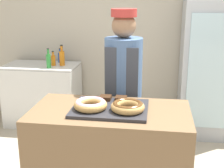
% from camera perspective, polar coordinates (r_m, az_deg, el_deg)
% --- Properties ---
extents(wall_back, '(8.00, 0.06, 2.70)m').
position_cam_1_polar(wall_back, '(4.39, 3.92, 10.34)').
color(wall_back, '#BCB29E').
rests_on(wall_back, ground_plane).
extents(display_counter, '(1.23, 0.66, 0.93)m').
position_cam_1_polar(display_counter, '(2.62, -0.33, -14.33)').
color(display_counter, brown).
rests_on(display_counter, ground_plane).
extents(serving_tray, '(0.58, 0.46, 0.02)m').
position_cam_1_polar(serving_tray, '(2.41, -0.35, -4.50)').
color(serving_tray, '#2D2D33').
rests_on(serving_tray, display_counter).
extents(donut_light_glaze, '(0.25, 0.25, 0.07)m').
position_cam_1_polar(donut_light_glaze, '(2.36, -3.95, -3.69)').
color(donut_light_glaze, tan).
rests_on(donut_light_glaze, serving_tray).
extents(donut_chocolate_glaze, '(0.25, 0.25, 0.07)m').
position_cam_1_polar(donut_chocolate_glaze, '(2.32, 2.88, -4.04)').
color(donut_chocolate_glaze, tan).
rests_on(donut_chocolate_glaze, serving_tray).
extents(brownie_back_left, '(0.09, 0.09, 0.03)m').
position_cam_1_polar(brownie_back_left, '(2.56, -1.22, -2.53)').
color(brownie_back_left, '#382111').
rests_on(brownie_back_left, serving_tray).
extents(brownie_back_right, '(0.09, 0.09, 0.03)m').
position_cam_1_polar(brownie_back_right, '(2.55, 1.67, -2.67)').
color(brownie_back_right, '#382111').
rests_on(brownie_back_right, serving_tray).
extents(baker_person, '(0.35, 0.35, 1.67)m').
position_cam_1_polar(baker_person, '(2.94, 2.03, -1.77)').
color(baker_person, '#4C4C51').
rests_on(baker_person, ground_plane).
extents(beverage_fridge, '(0.69, 0.63, 1.73)m').
position_cam_1_polar(beverage_fridge, '(4.15, 17.15, 2.49)').
color(beverage_fridge, '#ADB2B7').
rests_on(beverage_fridge, ground_plane).
extents(chest_freezer, '(1.00, 0.57, 0.86)m').
position_cam_1_polar(chest_freezer, '(4.50, -12.50, -1.81)').
color(chest_freezer, silver).
rests_on(chest_freezer, ground_plane).
extents(bottle_orange, '(0.07, 0.07, 0.28)m').
position_cam_1_polar(bottle_orange, '(4.28, -9.14, 4.81)').
color(bottle_orange, orange).
rests_on(bottle_orange, chest_freezer).
extents(bottle_blue, '(0.06, 0.06, 0.20)m').
position_cam_1_polar(bottle_blue, '(4.48, -9.45, 4.89)').
color(bottle_blue, '#1E4CB2').
rests_on(bottle_blue, chest_freezer).
extents(bottle_orange_b, '(0.06, 0.06, 0.20)m').
position_cam_1_polar(bottle_orange_b, '(4.29, -10.69, 4.33)').
color(bottle_orange_b, orange).
rests_on(bottle_orange_b, chest_freezer).
extents(bottle_green, '(0.06, 0.06, 0.26)m').
position_cam_1_polar(bottle_green, '(4.15, -11.53, 4.25)').
color(bottle_green, '#2D8C38').
rests_on(bottle_green, chest_freezer).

